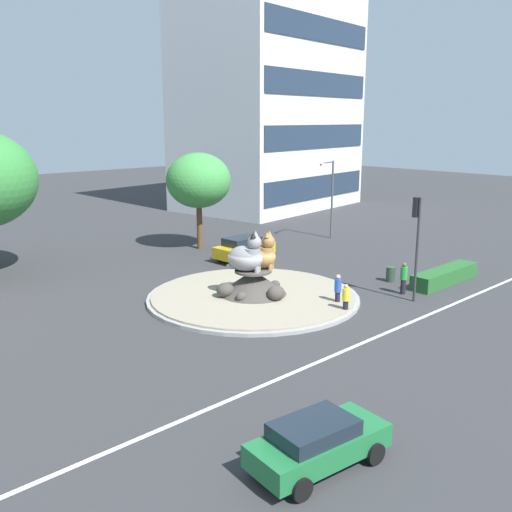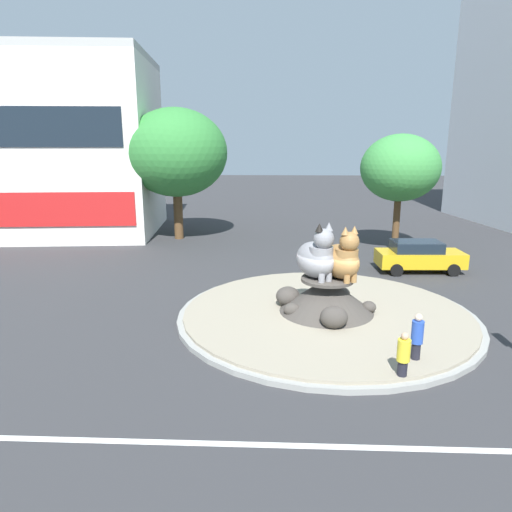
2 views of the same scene
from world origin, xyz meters
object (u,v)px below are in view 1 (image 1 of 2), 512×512
object	(u,v)px
pedestrian_yellow_shirt	(346,299)
hatchback_near_shophouse	(244,248)
cat_statue_grey	(247,257)
traffic_light_mast	(416,230)
pedestrian_blue_shirt	(338,290)
pedestrian_green_shirt	(404,278)
broadleaf_tree_behind_island	(199,181)
cat_statue_tabby	(261,255)
litter_bin	(391,274)
streetlight_arm	(331,193)
sedan_on_far_lane	(318,442)
office_tower	(269,86)

from	to	relation	value
pedestrian_yellow_shirt	hatchback_near_shophouse	distance (m)	12.70
cat_statue_grey	traffic_light_mast	distance (m)	9.02
pedestrian_blue_shirt	traffic_light_mast	bearing A→B (deg)	-36.12
pedestrian_green_shirt	broadleaf_tree_behind_island	bearing A→B (deg)	63.41
hatchback_near_shophouse	broadleaf_tree_behind_island	bearing A→B (deg)	88.12
cat_statue_tabby	pedestrian_blue_shirt	world-z (taller)	cat_statue_tabby
pedestrian_blue_shirt	hatchback_near_shophouse	distance (m)	11.48
pedestrian_yellow_shirt	litter_bin	bearing A→B (deg)	43.60
pedestrian_yellow_shirt	pedestrian_blue_shirt	size ratio (longest dim) A/B	0.91
pedestrian_yellow_shirt	hatchback_near_shophouse	world-z (taller)	hatchback_near_shophouse
cat_statue_grey	traffic_light_mast	bearing A→B (deg)	17.14
streetlight_arm	sedan_on_far_lane	xyz separation A→B (m)	(-24.98, -20.34, -2.96)
office_tower	pedestrian_green_shirt	distance (m)	36.23
pedestrian_blue_shirt	pedestrian_green_shirt	bearing A→B (deg)	-20.02
pedestrian_yellow_shirt	sedan_on_far_lane	size ratio (longest dim) A/B	0.36
cat_statue_grey	broadleaf_tree_behind_island	size ratio (longest dim) A/B	0.35
streetlight_arm	litter_bin	distance (m)	13.47
sedan_on_far_lane	cat_statue_tabby	bearing A→B (deg)	59.09
traffic_light_mast	streetlight_arm	bearing A→B (deg)	-42.36
broadleaf_tree_behind_island	streetlight_arm	bearing A→B (deg)	-22.81
pedestrian_green_shirt	litter_bin	distance (m)	2.58
office_tower	hatchback_near_shophouse	world-z (taller)	office_tower
traffic_light_mast	sedan_on_far_lane	world-z (taller)	traffic_light_mast
cat_statue_grey	broadleaf_tree_behind_island	xyz separation A→B (m)	(5.99, 11.91, 2.71)
pedestrian_blue_shirt	hatchback_near_shophouse	xyz separation A→B (m)	(3.31, 10.99, -0.06)
traffic_light_mast	cat_statue_grey	bearing A→B (deg)	38.92
pedestrian_green_shirt	sedan_on_far_lane	bearing A→B (deg)	174.75
pedestrian_yellow_shirt	hatchback_near_shophouse	size ratio (longest dim) A/B	0.35
pedestrian_yellow_shirt	pedestrian_blue_shirt	world-z (taller)	pedestrian_blue_shirt
pedestrian_yellow_shirt	pedestrian_blue_shirt	bearing A→B (deg)	85.30
cat_statue_grey	pedestrian_blue_shirt	distance (m)	5.09
pedestrian_yellow_shirt	pedestrian_green_shirt	distance (m)	5.14
office_tower	hatchback_near_shophouse	bearing A→B (deg)	-146.23
broadleaf_tree_behind_island	litter_bin	xyz separation A→B (m)	(2.83, -15.09, -4.69)
pedestrian_yellow_shirt	sedan_on_far_lane	world-z (taller)	pedestrian_yellow_shirt
broadleaf_tree_behind_island	sedan_on_far_lane	distance (m)	29.07
pedestrian_green_shirt	traffic_light_mast	bearing A→B (deg)	-155.77
traffic_light_mast	litter_bin	size ratio (longest dim) A/B	6.24
cat_statue_grey	sedan_on_far_lane	bearing A→B (deg)	-64.03
pedestrian_blue_shirt	hatchback_near_shophouse	bearing A→B (deg)	66.82
cat_statue_grey	office_tower	world-z (taller)	office_tower
pedestrian_yellow_shirt	hatchback_near_shophouse	bearing A→B (deg)	99.55
cat_statue_tabby	pedestrian_blue_shirt	bearing A→B (deg)	-3.25
streetlight_arm	pedestrian_yellow_shirt	distance (m)	19.22
broadleaf_tree_behind_island	pedestrian_blue_shirt	world-z (taller)	broadleaf_tree_behind_island
broadleaf_tree_behind_island	office_tower	bearing A→B (deg)	32.29
cat_statue_grey	pedestrian_yellow_shirt	size ratio (longest dim) A/B	1.60
traffic_light_mast	pedestrian_yellow_shirt	distance (m)	5.46
pedestrian_blue_shirt	pedestrian_green_shirt	size ratio (longest dim) A/B	0.96
cat_statue_grey	sedan_on_far_lane	size ratio (longest dim) A/B	0.58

